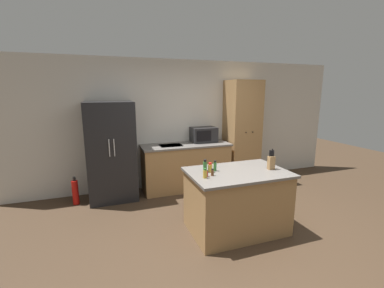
# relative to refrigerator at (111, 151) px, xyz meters

# --- Properties ---
(ground_plane) EXTENTS (14.00, 14.00, 0.00)m
(ground_plane) POSITION_rel_refrigerator_xyz_m (1.54, -1.96, -0.90)
(ground_plane) COLOR #423021
(wall_back) EXTENTS (7.20, 0.06, 2.60)m
(wall_back) POSITION_rel_refrigerator_xyz_m (1.54, 0.37, 0.40)
(wall_back) COLOR beige
(wall_back) RESTS_ON ground_plane
(refrigerator) EXTENTS (0.84, 0.71, 1.80)m
(refrigerator) POSITION_rel_refrigerator_xyz_m (0.00, 0.00, 0.00)
(refrigerator) COLOR black
(refrigerator) RESTS_ON ground_plane
(back_counter) EXTENTS (1.79, 0.66, 0.93)m
(back_counter) POSITION_rel_refrigerator_xyz_m (1.44, 0.04, -0.43)
(back_counter) COLOR #9E7547
(back_counter) RESTS_ON ground_plane
(pantry_cabinet) EXTENTS (0.66, 0.61, 2.20)m
(pantry_cabinet) POSITION_rel_refrigerator_xyz_m (2.72, 0.05, 0.20)
(pantry_cabinet) COLOR #9E7547
(pantry_cabinet) RESTS_ON ground_plane
(kitchen_island) EXTENTS (1.37, 0.91, 0.88)m
(kitchen_island) POSITION_rel_refrigerator_xyz_m (1.61, -1.77, -0.45)
(kitchen_island) COLOR #9E7547
(kitchen_island) RESTS_ON ground_plane
(microwave) EXTENTS (0.52, 0.35, 0.31)m
(microwave) POSITION_rel_refrigerator_xyz_m (1.87, 0.15, 0.18)
(microwave) COLOR #232326
(microwave) RESTS_ON back_counter
(knife_block) EXTENTS (0.09, 0.07, 0.30)m
(knife_block) POSITION_rel_refrigerator_xyz_m (2.10, -1.84, 0.10)
(knife_block) COLOR #9E7547
(knife_block) RESTS_ON kitchen_island
(spice_bottle_tall_dark) EXTENTS (0.04, 0.04, 0.15)m
(spice_bottle_tall_dark) POSITION_rel_refrigerator_xyz_m (1.31, -1.65, 0.06)
(spice_bottle_tall_dark) COLOR #337033
(spice_bottle_tall_dark) RESTS_ON kitchen_island
(spice_bottle_short_red) EXTENTS (0.06, 0.06, 0.13)m
(spice_bottle_short_red) POSITION_rel_refrigerator_xyz_m (1.23, -1.67, 0.05)
(spice_bottle_short_red) COLOR gold
(spice_bottle_short_red) RESTS_ON kitchen_island
(spice_bottle_amber_oil) EXTENTS (0.04, 0.04, 0.09)m
(spice_bottle_amber_oil) POSITION_rel_refrigerator_xyz_m (1.11, -1.83, 0.03)
(spice_bottle_amber_oil) COLOR #B2281E
(spice_bottle_amber_oil) RESTS_ON kitchen_island
(spice_bottle_green_herb) EXTENTS (0.05, 0.05, 0.18)m
(spice_bottle_green_herb) POSITION_rel_refrigerator_xyz_m (1.16, -1.65, 0.07)
(spice_bottle_green_herb) COLOR #337033
(spice_bottle_green_herb) RESTS_ON kitchen_island
(spice_bottle_pale_salt) EXTENTS (0.04, 0.04, 0.10)m
(spice_bottle_pale_salt) POSITION_rel_refrigerator_xyz_m (1.20, -1.83, 0.03)
(spice_bottle_pale_salt) COLOR #563319
(spice_bottle_pale_salt) RESTS_ON kitchen_island
(spice_bottle_orange_cap) EXTENTS (0.05, 0.05, 0.13)m
(spice_bottle_orange_cap) POSITION_rel_refrigerator_xyz_m (1.07, -1.88, 0.05)
(spice_bottle_orange_cap) COLOR gold
(spice_bottle_orange_cap) RESTS_ON kitchen_island
(fire_extinguisher) EXTENTS (0.11, 0.11, 0.51)m
(fire_extinguisher) POSITION_rel_refrigerator_xyz_m (-0.65, -0.06, -0.67)
(fire_extinguisher) COLOR red
(fire_extinguisher) RESTS_ON ground_plane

